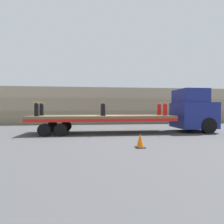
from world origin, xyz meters
name	(u,v)px	position (x,y,z in m)	size (l,w,h in m)	color
ground_plane	(103,133)	(0.00, 0.00, 0.00)	(120.00, 120.00, 0.00)	#474749
rock_cliff	(99,106)	(0.00, 8.80, 2.10)	(60.00, 3.30, 4.20)	#84755B
truck_cab	(194,111)	(6.94, 0.00, 1.58)	(2.70, 2.59, 3.20)	navy
flatbed_trailer	(96,118)	(-0.48, 0.00, 1.05)	(10.03, 2.67, 1.26)	brown
fire_hydrant_black_near_0	(36,109)	(-4.42, -0.57, 1.69)	(0.35, 0.51, 0.90)	black
fire_hydrant_black_far_0	(42,109)	(-4.42, 0.57, 1.69)	(0.35, 0.51, 0.90)	black
fire_hydrant_black_near_1	(103,109)	(0.00, -0.57, 1.69)	(0.35, 0.51, 0.90)	black
fire_hydrant_black_far_1	(102,109)	(0.00, 0.57, 1.69)	(0.35, 0.51, 0.90)	black
fire_hydrant_red_near_2	(165,109)	(4.42, -0.57, 1.69)	(0.35, 0.51, 0.90)	red
fire_hydrant_red_far_2	(159,109)	(4.42, 0.57, 1.69)	(0.35, 0.51, 0.90)	red
cargo_strap_rear	(39,103)	(-4.42, 0.00, 2.16)	(0.05, 2.77, 0.01)	yellow
cargo_strap_middle	(103,103)	(0.00, 0.00, 2.16)	(0.05, 2.77, 0.01)	yellow
cargo_strap_front	(162,103)	(4.42, 0.00, 2.16)	(0.05, 2.77, 0.01)	yellow
traffic_cone	(140,140)	(1.40, -4.91, 0.32)	(0.43, 0.43, 0.66)	black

